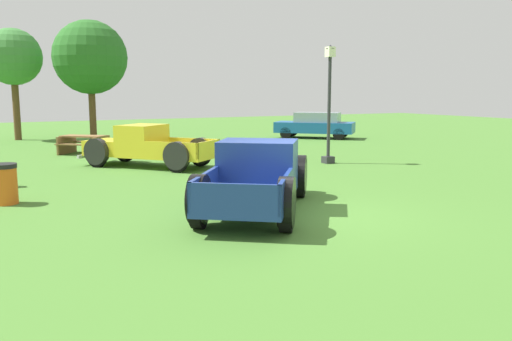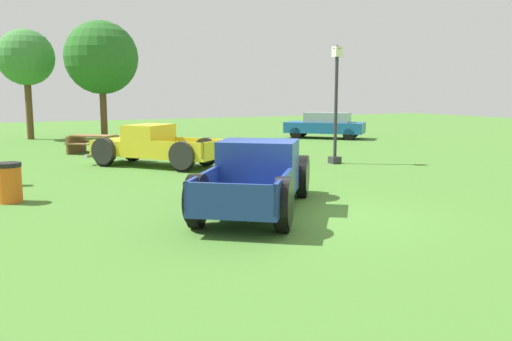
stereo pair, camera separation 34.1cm
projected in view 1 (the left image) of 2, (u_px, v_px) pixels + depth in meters
name	position (u px, v px, depth m)	size (l,w,h in m)	color
ground_plane	(301.00, 214.00, 11.25)	(80.00, 80.00, 0.00)	#477A2D
pickup_truck_foreground	(259.00, 176.00, 11.82)	(4.39, 5.06, 1.53)	navy
pickup_truck_behind_left	(141.00, 146.00, 18.41)	(4.36, 4.73, 1.46)	yellow
sedan_distant_a	(315.00, 125.00, 29.51)	(4.33, 4.31, 1.45)	#195699
lamp_post_near	(329.00, 102.00, 18.97)	(0.36, 0.36, 4.25)	#2D2D33
picnic_table	(84.00, 142.00, 22.08)	(2.33, 2.29, 0.78)	olive
trash_can	(5.00, 184.00, 12.22)	(0.59, 0.59, 0.95)	orange
oak_tree_east	(13.00, 58.00, 27.92)	(3.00, 3.00, 5.93)	brown
oak_tree_center	(90.00, 58.00, 27.92)	(3.90, 3.90, 6.35)	brown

